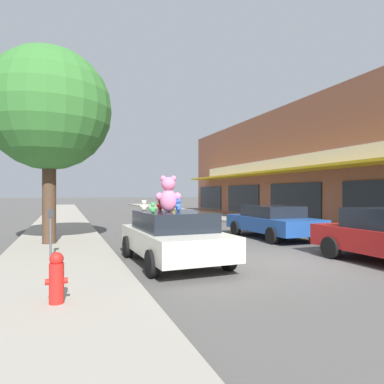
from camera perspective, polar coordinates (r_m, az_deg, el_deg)
name	(u,v)px	position (r m, az deg, el deg)	size (l,w,h in m)	color
ground_plane	(275,262)	(9.64, 13.66, -11.23)	(260.00, 260.00, 0.00)	#514F4C
sidewalk_near	(57,276)	(8.03, -21.56, -12.93)	(2.98, 90.00, 0.15)	gray
storefront_row	(372,166)	(24.39, 27.79, 3.82)	(13.50, 29.72, 7.07)	brown
plush_art_car	(173,236)	(9.09, -3.13, -7.28)	(2.19, 4.17, 1.36)	beige
teddy_bear_giant	(168,194)	(9.06, -3.95, -0.38)	(0.72, 0.50, 0.95)	pink
teddy_bear_green	(153,208)	(8.44, -6.54, -2.63)	(0.20, 0.13, 0.27)	green
teddy_bear_red	(160,205)	(9.74, -5.33, -2.16)	(0.24, 0.16, 0.32)	red
teddy_bear_cream	(144,206)	(9.53, -7.99, -2.25)	(0.22, 0.14, 0.30)	beige
teddy_bear_blue	(178,205)	(9.04, -2.31, -2.19)	(0.23, 0.26, 0.36)	blue
teddy_bear_yellow	(173,207)	(9.79, -3.16, -2.44)	(0.16, 0.11, 0.21)	yellow
teddy_bear_purple	(169,206)	(9.69, -3.83, -2.41)	(0.14, 0.17, 0.23)	purple
parked_car_far_center	(272,221)	(14.42, 13.23, -4.71)	(2.10, 4.52, 1.32)	#1E4793
street_tree	(49,110)	(12.79, -22.70, 12.56)	(4.12, 4.12, 6.60)	#473323
fire_hydrant	(57,278)	(5.81, -21.65, -13.13)	(0.33, 0.22, 0.79)	red
parking_meter	(51,226)	(9.88, -22.50, -5.32)	(0.14, 0.10, 1.27)	#4C4C51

